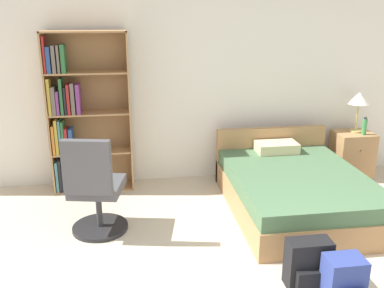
{
  "coord_description": "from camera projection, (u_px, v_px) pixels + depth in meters",
  "views": [
    {
      "loc": [
        -1.09,
        -2.02,
        2.15
      ],
      "look_at": [
        -0.51,
        1.98,
        0.85
      ],
      "focal_mm": 40.0,
      "sensor_mm": 36.0,
      "label": 1
    }
  ],
  "objects": [
    {
      "name": "water_bottle",
      "position": [
        364.0,
        126.0,
        5.38
      ],
      "size": [
        0.06,
        0.06,
        0.23
      ],
      "color": "#3F8C4C",
      "rests_on": "nightstand"
    },
    {
      "name": "wall_back",
      "position": [
        218.0,
        78.0,
        5.35
      ],
      "size": [
        9.0,
        0.06,
        2.6
      ],
      "color": "white",
      "rests_on": "ground_plane"
    },
    {
      "name": "bookshelf",
      "position": [
        78.0,
        115.0,
        5.02
      ],
      "size": [
        0.95,
        0.28,
        1.9
      ],
      "color": "#AD7F51",
      "rests_on": "ground_plane"
    },
    {
      "name": "nightstand",
      "position": [
        352.0,
        155.0,
        5.59
      ],
      "size": [
        0.47,
        0.43,
        0.61
      ],
      "color": "#AD7F51",
      "rests_on": "ground_plane"
    },
    {
      "name": "bed",
      "position": [
        294.0,
        188.0,
        4.73
      ],
      "size": [
        1.41,
        1.91,
        0.7
      ],
      "color": "#AD7F51",
      "rests_on": "ground_plane"
    },
    {
      "name": "backpack_black",
      "position": [
        308.0,
        265.0,
        3.41
      ],
      "size": [
        0.35,
        0.24,
        0.4
      ],
      "color": "black",
      "rests_on": "ground_plane"
    },
    {
      "name": "backpack_blue",
      "position": [
        344.0,
        282.0,
        3.22
      ],
      "size": [
        0.29,
        0.29,
        0.37
      ],
      "color": "navy",
      "rests_on": "ground_plane"
    },
    {
      "name": "table_lamp",
      "position": [
        359.0,
        100.0,
        5.41
      ],
      "size": [
        0.27,
        0.27,
        0.52
      ],
      "color": "tan",
      "rests_on": "nightstand"
    },
    {
      "name": "office_chair",
      "position": [
        95.0,
        191.0,
        4.11
      ],
      "size": [
        0.57,
        0.64,
        1.03
      ],
      "color": "#232326",
      "rests_on": "ground_plane"
    }
  ]
}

